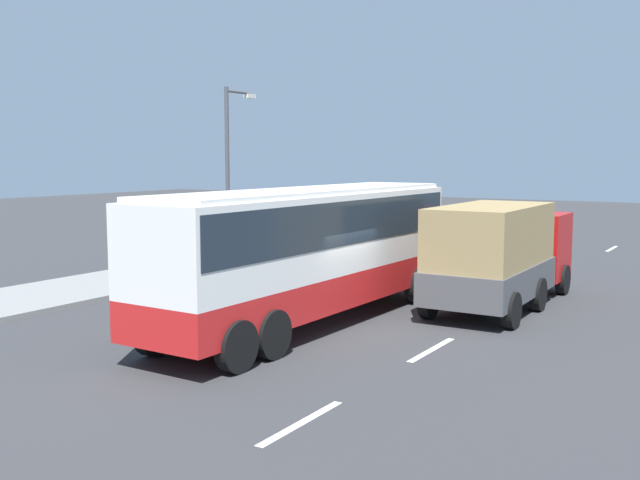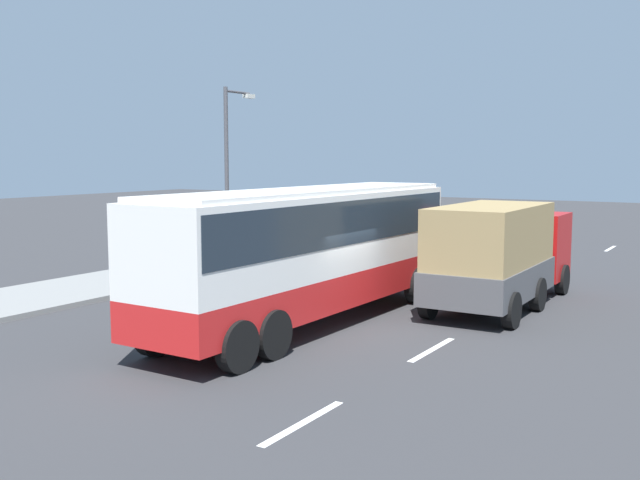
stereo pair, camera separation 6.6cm
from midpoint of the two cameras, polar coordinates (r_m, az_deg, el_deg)
ground_plane at (r=19.15m, az=0.36°, el=-6.73°), size 120.00×120.00×0.00m
sidewalk_curb at (r=25.29m, az=-18.35°, el=-3.64°), size 80.00×4.00×0.15m
lane_centreline at (r=17.93m, az=9.93°, el=-7.73°), size 41.33×0.16×0.01m
coach_bus at (r=18.97m, az=-0.88°, el=-0.08°), size 11.35×2.80×3.57m
cargo_truck at (r=21.97m, az=13.86°, el=-0.86°), size 7.36×2.61×3.04m
car_yellow_taxi at (r=27.64m, az=2.56°, el=-0.96°), size 4.76×2.03×1.50m
pedestrian_near_curb at (r=29.67m, az=-7.44°, el=0.21°), size 0.32×0.32×1.75m
street_lamp at (r=28.16m, az=-7.16°, el=5.88°), size 1.78×0.24×6.87m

